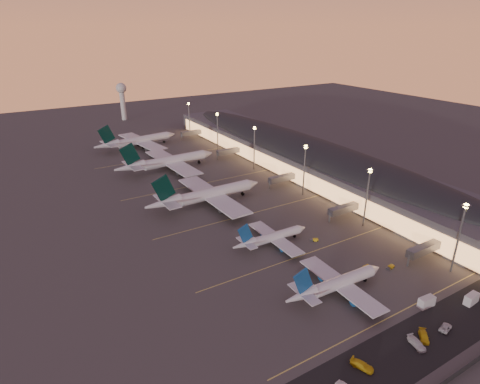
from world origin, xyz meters
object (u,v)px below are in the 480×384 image
object	(u,v)px
airliner_narrow_north	(271,238)
catering_truck_b	(472,299)
airliner_narrow_south	(336,284)
airliner_wide_far	(137,141)
baggage_tug_b	(366,268)
catering_truck_a	(427,302)
airliner_wide_mid	(167,162)
airliner_wide_near	(206,195)
radar_tower	(122,95)
service_van_d	(424,336)
service_van_c	(417,343)
baggage_tug_a	(390,267)
baggage_tug_c	(314,240)
service_van_b	(362,365)
service_van_e	(446,328)

from	to	relation	value
airliner_narrow_north	catering_truck_b	size ratio (longest dim) A/B	5.73
airliner_narrow_south	airliner_wide_far	xyz separation A→B (m)	(-1.49, 193.20, 1.42)
baggage_tug_b	catering_truck_a	world-z (taller)	catering_truck_a
airliner_narrow_north	airliner_wide_mid	distance (m)	103.46
airliner_wide_near	radar_tower	bearing A→B (deg)	82.71
baggage_tug_b	catering_truck_a	xyz separation A→B (m)	(0.78, -23.39, 0.95)
service_van_d	service_van_c	bearing A→B (deg)	-125.25
catering_truck_b	airliner_narrow_north	bearing A→B (deg)	114.02
radar_tower	airliner_narrow_south	bearing A→B (deg)	-93.41
service_van_c	baggage_tug_b	bearing A→B (deg)	77.64
airliner_narrow_south	catering_truck_b	world-z (taller)	airliner_narrow_south
airliner_wide_far	radar_tower	xyz separation A→B (m)	(18.69, 95.03, 16.92)
service_van_c	baggage_tug_a	bearing A→B (deg)	63.82
baggage_tug_c	service_van_c	world-z (taller)	service_van_c
airliner_wide_near	airliner_wide_mid	size ratio (longest dim) A/B	0.97
airliner_wide_far	catering_truck_b	xyz separation A→B (m)	(34.10, -218.46, -3.45)
airliner_narrow_north	airliner_narrow_south	bearing A→B (deg)	-89.82
airliner_narrow_south	airliner_narrow_north	bearing A→B (deg)	91.24
airliner_narrow_south	airliner_wide_far	bearing A→B (deg)	92.31
airliner_wide_mid	airliner_wide_far	world-z (taller)	airliner_wide_mid
baggage_tug_c	service_van_c	bearing A→B (deg)	-72.58
airliner_wide_mid	baggage_tug_b	world-z (taller)	airliner_wide_mid
airliner_wide_mid	service_van_b	xyz separation A→B (m)	(-14.28, -164.97, -4.23)
airliner_wide_near	service_van_d	xyz separation A→B (m)	(10.43, -110.18, -4.12)
baggage_tug_c	service_van_e	size ratio (longest dim) A/B	0.65
airliner_narrow_south	baggage_tug_b	world-z (taller)	airliner_narrow_south
airliner_narrow_south	service_van_c	bearing A→B (deg)	-82.71
baggage_tug_c	service_van_d	bearing A→B (deg)	-68.97
airliner_wide_near	airliner_wide_mid	distance (m)	56.40
airliner_wide_mid	catering_truck_b	bearing A→B (deg)	-81.34
radar_tower	service_van_d	bearing A→B (deg)	-91.93
service_van_d	baggage_tug_b	bearing A→B (deg)	113.83
service_van_c	service_van_e	bearing A→B (deg)	12.87
airliner_narrow_south	service_van_c	distance (m)	28.33
catering_truck_a	catering_truck_b	distance (m)	14.46
service_van_d	service_van_e	distance (m)	8.41
airliner_wide_near	service_van_c	world-z (taller)	airliner_wide_near
radar_tower	service_van_b	world-z (taller)	radar_tower
service_van_e	baggage_tug_a	bearing A→B (deg)	-36.18
radar_tower	airliner_narrow_north	bearing A→B (deg)	-93.81
airliner_wide_far	service_van_b	size ratio (longest dim) A/B	10.21
airliner_narrow_south	service_van_b	distance (m)	30.22
airliner_wide_near	catering_truck_b	xyz separation A→B (m)	(36.46, -108.05, -3.42)
airliner_wide_near	catering_truck_a	bearing A→B (deg)	-78.51
baggage_tug_a	catering_truck_a	distance (m)	20.89
airliner_narrow_north	baggage_tug_c	size ratio (longest dim) A/B	10.12
airliner_narrow_south	service_van_e	bearing A→B (deg)	-60.34
baggage_tug_a	service_van_b	distance (m)	49.77
baggage_tug_a	service_van_c	bearing A→B (deg)	-135.99
airliner_wide_mid	service_van_c	distance (m)	167.30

